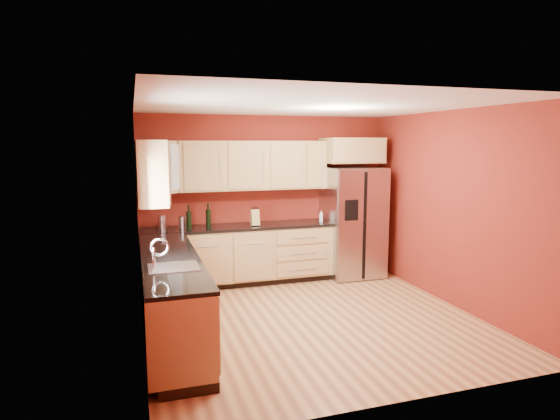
% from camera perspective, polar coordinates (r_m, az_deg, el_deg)
% --- Properties ---
extents(floor, '(4.00, 4.00, 0.00)m').
position_cam_1_polar(floor, '(5.99, 3.81, -13.07)').
color(floor, brown).
rests_on(floor, ground).
extents(ceiling, '(4.00, 4.00, 0.00)m').
position_cam_1_polar(ceiling, '(5.60, 4.07, 12.59)').
color(ceiling, white).
rests_on(ceiling, wall_back).
extents(wall_back, '(4.00, 0.04, 2.60)m').
position_cam_1_polar(wall_back, '(7.53, -1.64, 1.55)').
color(wall_back, maroon).
rests_on(wall_back, floor).
extents(wall_front, '(4.00, 0.04, 2.60)m').
position_cam_1_polar(wall_front, '(3.89, 14.81, -4.96)').
color(wall_front, maroon).
rests_on(wall_front, floor).
extents(wall_left, '(0.04, 4.00, 2.60)m').
position_cam_1_polar(wall_left, '(5.26, -16.78, -1.65)').
color(wall_left, maroon).
rests_on(wall_left, floor).
extents(wall_right, '(0.04, 4.00, 2.60)m').
position_cam_1_polar(wall_right, '(6.64, 20.21, 0.16)').
color(wall_right, maroon).
rests_on(wall_right, floor).
extents(base_cabinets_back, '(2.90, 0.60, 0.88)m').
position_cam_1_polar(base_cabinets_back, '(7.26, -5.16, -5.63)').
color(base_cabinets_back, tan).
rests_on(base_cabinets_back, floor).
extents(base_cabinets_left, '(0.60, 2.80, 0.88)m').
position_cam_1_polar(base_cabinets_left, '(5.48, -13.22, -10.41)').
color(base_cabinets_left, tan).
rests_on(base_cabinets_left, floor).
extents(countertop_back, '(2.90, 0.62, 0.04)m').
position_cam_1_polar(countertop_back, '(7.16, -5.19, -2.07)').
color(countertop_back, black).
rests_on(countertop_back, base_cabinets_back).
extents(countertop_left, '(0.62, 2.80, 0.04)m').
position_cam_1_polar(countertop_left, '(5.36, -13.28, -5.73)').
color(countertop_left, black).
rests_on(countertop_left, base_cabinets_left).
extents(upper_cabinets_back, '(2.30, 0.33, 0.75)m').
position_cam_1_polar(upper_cabinets_back, '(7.26, -3.21, 5.45)').
color(upper_cabinets_back, tan).
rests_on(upper_cabinets_back, wall_back).
extents(upper_cabinets_left, '(0.33, 1.35, 0.75)m').
position_cam_1_polar(upper_cabinets_left, '(5.93, -15.51, 4.57)').
color(upper_cabinets_left, tan).
rests_on(upper_cabinets_left, wall_left).
extents(corner_upper_cabinet, '(0.67, 0.67, 0.75)m').
position_cam_1_polar(corner_upper_cabinet, '(6.88, -14.43, 5.06)').
color(corner_upper_cabinet, tan).
rests_on(corner_upper_cabinet, wall_back).
extents(over_fridge_cabinet, '(0.92, 0.60, 0.40)m').
position_cam_1_polar(over_fridge_cabinet, '(7.69, 8.77, 7.20)').
color(over_fridge_cabinet, tan).
rests_on(over_fridge_cabinet, wall_back).
extents(refrigerator, '(0.90, 0.75, 1.78)m').
position_cam_1_polar(refrigerator, '(7.72, 8.83, -1.45)').
color(refrigerator, '#B9B9BE').
rests_on(refrigerator, floor).
extents(window, '(0.03, 0.90, 1.00)m').
position_cam_1_polar(window, '(4.73, -16.57, 0.35)').
color(window, white).
rests_on(window, wall_left).
extents(sink_faucet, '(0.50, 0.42, 0.30)m').
position_cam_1_polar(sink_faucet, '(4.83, -12.89, -5.15)').
color(sink_faucet, silver).
rests_on(sink_faucet, countertop_left).
extents(canister_left, '(0.13, 0.13, 0.18)m').
position_cam_1_polar(canister_left, '(7.05, -11.81, -1.46)').
color(canister_left, '#B9B9BE').
rests_on(canister_left, countertop_back).
extents(canister_right, '(0.16, 0.16, 0.21)m').
position_cam_1_polar(canister_right, '(7.03, -14.17, -1.45)').
color(canister_right, '#B9B9BE').
rests_on(canister_right, countertop_back).
extents(wine_bottle_a, '(0.10, 0.10, 0.36)m').
position_cam_1_polar(wine_bottle_a, '(7.09, -8.73, -0.60)').
color(wine_bottle_a, black).
rests_on(wine_bottle_a, countertop_back).
extents(wine_bottle_b, '(0.08, 0.08, 0.36)m').
position_cam_1_polar(wine_bottle_b, '(6.94, -11.04, -0.84)').
color(wine_bottle_b, black).
rests_on(wine_bottle_b, countertop_back).
extents(knife_block, '(0.12, 0.11, 0.24)m').
position_cam_1_polar(knife_block, '(7.12, -3.09, -0.94)').
color(knife_block, tan).
rests_on(knife_block, countertop_back).
extents(soap_dispenser, '(0.07, 0.07, 0.17)m').
position_cam_1_polar(soap_dispenser, '(7.49, 5.03, -0.79)').
color(soap_dispenser, white).
rests_on(soap_dispenser, countertop_back).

